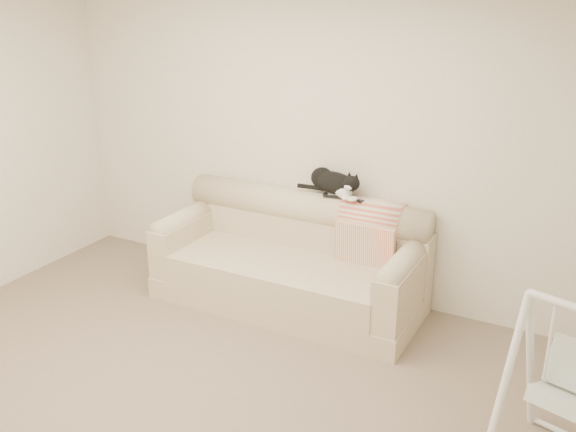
% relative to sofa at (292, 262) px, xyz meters
% --- Properties ---
extents(ground_plane, '(5.00, 5.00, 0.00)m').
position_rel_sofa_xyz_m(ground_plane, '(0.10, -1.62, -0.35)').
color(ground_plane, '#76614F').
rests_on(ground_plane, ground).
extents(room_shell, '(5.04, 4.04, 2.60)m').
position_rel_sofa_xyz_m(room_shell, '(0.10, -1.62, 1.18)').
color(room_shell, beige).
rests_on(room_shell, ground).
extents(sofa, '(2.20, 0.93, 0.90)m').
position_rel_sofa_xyz_m(sofa, '(0.00, 0.00, 0.00)').
color(sofa, '#BAAD8E').
rests_on(sofa, ground).
extents(remote_a, '(0.19, 0.07, 0.03)m').
position_rel_sofa_xyz_m(remote_a, '(0.27, 0.23, 0.56)').
color(remote_a, black).
rests_on(remote_a, sofa).
extents(remote_b, '(0.17, 0.11, 0.02)m').
position_rel_sofa_xyz_m(remote_b, '(0.46, 0.23, 0.56)').
color(remote_b, black).
rests_on(remote_b, sofa).
extents(tuxedo_cat, '(0.60, 0.35, 0.23)m').
position_rel_sofa_xyz_m(tuxedo_cat, '(0.25, 0.26, 0.66)').
color(tuxedo_cat, black).
rests_on(tuxedo_cat, sofa).
extents(throw_blanket, '(0.49, 0.38, 0.58)m').
position_rel_sofa_xyz_m(throw_blanket, '(0.61, 0.23, 0.37)').
color(throw_blanket, '#DD6247').
rests_on(throw_blanket, sofa).
extents(baby_swing, '(0.79, 0.81, 1.03)m').
position_rel_sofa_xyz_m(baby_swing, '(2.24, -1.10, 0.16)').
color(baby_swing, white).
rests_on(baby_swing, ground).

